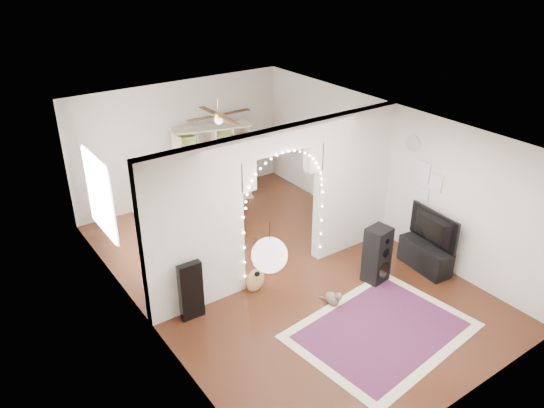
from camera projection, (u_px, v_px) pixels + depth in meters
floor at (280, 271)px, 9.54m from camera, size 7.50×7.50×0.00m
ceiling at (281, 127)px, 8.34m from camera, size 5.00×7.50×0.02m
wall_back at (181, 142)px, 11.68m from camera, size 5.00×0.02×2.70m
wall_front at (469, 321)px, 6.19m from camera, size 5.00×0.02×2.70m
wall_left at (141, 248)px, 7.65m from camera, size 0.02×7.50×2.70m
wall_right at (385, 171)px, 10.23m from camera, size 0.02×7.50×2.70m
divider_wall at (281, 200)px, 8.90m from camera, size 5.00×0.20×2.70m
fairy_lights at (285, 196)px, 8.75m from camera, size 1.64×0.04×1.60m
window at (99, 195)px, 8.92m from camera, size 0.04×1.20×1.40m
wall_clock at (413, 143)px, 9.44m from camera, size 0.03×0.31×0.31m
picture_frames at (426, 181)px, 9.42m from camera, size 0.02×0.50×0.70m
paper_lantern at (269, 255)px, 5.80m from camera, size 0.40×0.40×0.40m
ceiling_fan at (218, 115)px, 9.93m from camera, size 1.10×1.10×0.30m
area_rug at (382, 331)px, 8.08m from camera, size 2.83×2.24×0.02m
guitar_case at (191, 291)px, 8.17m from camera, size 0.38×0.13×0.99m
acoustic_guitar at (255, 271)px, 8.82m from camera, size 0.38×0.22×0.91m
tabby_cat at (333, 298)px, 8.62m from camera, size 0.25×0.44×0.29m
floor_speaker at (377, 255)px, 9.07m from camera, size 0.44×0.40×1.03m
media_console at (425, 256)px, 9.53m from camera, size 0.49×1.03×0.50m
tv at (429, 229)px, 9.28m from camera, size 0.24×1.08×0.62m
bookcase at (213, 165)px, 11.76m from camera, size 1.77×0.86×1.75m
dining_table at (217, 166)px, 12.18m from camera, size 1.28×0.92×0.76m
flower_vase at (217, 159)px, 12.10m from camera, size 0.20×0.20×0.19m
dining_chair_left at (222, 217)px, 10.92m from camera, size 0.53×0.54×0.43m
dining_chair_right at (207, 233)px, 10.26m from camera, size 0.62×0.64×0.50m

